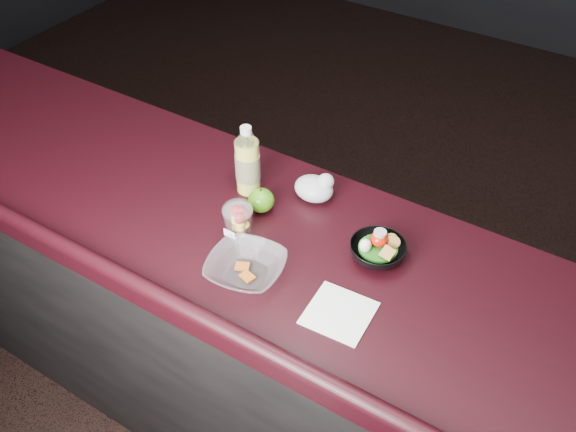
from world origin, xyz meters
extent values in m
cube|color=black|center=(0.00, 0.30, 0.49)|extent=(4.00, 0.65, 0.98)
cube|color=black|center=(0.00, 0.30, 1.00)|extent=(4.06, 0.71, 0.04)
cylinder|color=yellow|center=(-0.25, 0.44, 1.11)|extent=(0.07, 0.07, 0.18)
cylinder|color=white|center=(-0.25, 0.44, 1.11)|extent=(0.08, 0.08, 0.18)
cone|color=white|center=(-0.25, 0.44, 1.21)|extent=(0.07, 0.07, 0.03)
cylinder|color=white|center=(-0.25, 0.44, 1.24)|extent=(0.03, 0.03, 0.02)
cylinder|color=#072D99|center=(-0.25, 0.44, 1.11)|extent=(0.08, 0.08, 0.08)
ellipsoid|color=white|center=(-0.15, 0.25, 1.12)|extent=(0.09, 0.09, 0.05)
ellipsoid|color=#467E0E|center=(-0.16, 0.38, 1.06)|extent=(0.08, 0.08, 0.07)
cylinder|color=black|center=(-0.16, 0.38, 1.10)|extent=(0.01, 0.01, 0.01)
ellipsoid|color=silver|center=(-0.06, 0.51, 1.06)|extent=(0.12, 0.10, 0.07)
sphere|color=silver|center=(-0.03, 0.53, 1.08)|extent=(0.05, 0.05, 0.05)
imported|color=black|center=(0.22, 0.39, 1.04)|extent=(0.21, 0.21, 0.05)
cylinder|color=#0F470C|center=(0.22, 0.39, 1.05)|extent=(0.11, 0.11, 0.01)
ellipsoid|color=#B41807|center=(0.22, 0.40, 1.08)|extent=(0.05, 0.05, 0.04)
cylinder|color=beige|center=(0.22, 0.40, 1.10)|extent=(0.04, 0.04, 0.01)
ellipsoid|color=white|center=(0.19, 0.36, 1.07)|extent=(0.03, 0.03, 0.04)
imported|color=silver|center=(-0.05, 0.14, 1.05)|extent=(0.24, 0.24, 0.05)
cube|color=#990F0C|center=(-0.07, 0.15, 1.03)|extent=(0.05, 0.04, 0.01)
cube|color=#990F0C|center=(-0.03, 0.13, 1.03)|extent=(0.04, 0.04, 0.01)
cube|color=white|center=(0.23, 0.15, 1.02)|extent=(0.17, 0.17, 0.00)
camera|label=1|loc=(0.68, -0.80, 2.29)|focal=40.00mm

